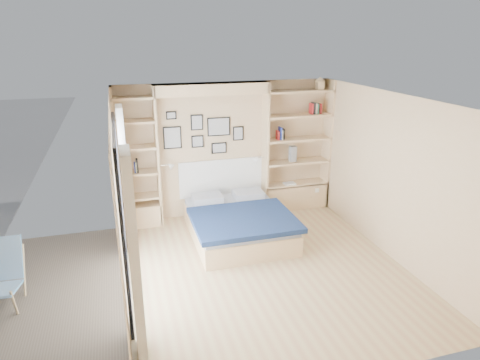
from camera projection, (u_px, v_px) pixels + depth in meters
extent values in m
plane|color=tan|center=(265.00, 269.00, 6.35)|extent=(4.50, 4.50, 0.00)
plane|color=tan|center=(227.00, 150.00, 7.98)|extent=(4.00, 0.00, 4.00)
plane|color=tan|center=(350.00, 272.00, 3.90)|extent=(4.00, 0.00, 4.00)
plane|color=tan|center=(118.00, 205.00, 5.42)|extent=(0.00, 4.50, 4.50)
plane|color=tan|center=(392.00, 177.00, 6.47)|extent=(0.00, 4.50, 4.50)
plane|color=white|center=(269.00, 99.00, 5.53)|extent=(4.50, 4.50, 0.00)
cube|color=#E8C38A|center=(157.00, 157.00, 7.48)|extent=(0.04, 0.35, 2.50)
cube|color=#E8C38A|center=(265.00, 149.00, 8.01)|extent=(0.04, 0.35, 2.50)
cube|color=#E8C38A|center=(212.00, 89.00, 7.37)|extent=(2.00, 0.35, 0.20)
cube|color=#E8C38A|center=(327.00, 144.00, 8.35)|extent=(0.04, 0.35, 2.50)
cube|color=#E8C38A|center=(117.00, 161.00, 7.30)|extent=(0.04, 0.35, 2.50)
cube|color=#E8C38A|center=(295.00, 195.00, 8.51)|extent=(1.30, 0.35, 0.50)
cube|color=#E8C38A|center=(141.00, 215.00, 7.73)|extent=(0.70, 0.35, 0.40)
cube|color=black|center=(113.00, 129.00, 5.10)|extent=(0.04, 2.08, 0.06)
cube|color=black|center=(129.00, 288.00, 5.82)|extent=(0.04, 2.08, 0.06)
cube|color=black|center=(125.00, 253.00, 4.55)|extent=(0.04, 0.06, 2.20)
cube|color=black|center=(120.00, 189.00, 6.40)|extent=(0.04, 0.06, 2.20)
cube|color=silver|center=(121.00, 214.00, 5.46)|extent=(0.01, 2.00, 2.20)
cube|color=white|center=(134.00, 260.00, 4.30)|extent=(0.10, 0.45, 2.30)
cube|color=white|center=(125.00, 180.00, 6.66)|extent=(0.10, 0.45, 2.30)
cube|color=#E8C38A|center=(295.00, 184.00, 8.43)|extent=(1.30, 0.35, 0.04)
cube|color=#E8C38A|center=(296.00, 162.00, 8.28)|extent=(1.30, 0.35, 0.04)
cube|color=#E8C38A|center=(297.00, 139.00, 8.13)|extent=(1.30, 0.35, 0.04)
cube|color=#E8C38A|center=(298.00, 116.00, 7.99)|extent=(1.30, 0.35, 0.04)
cube|color=#E8C38A|center=(300.00, 91.00, 7.84)|extent=(1.30, 0.35, 0.04)
cube|color=#E8C38A|center=(140.00, 197.00, 7.62)|extent=(0.70, 0.35, 0.04)
cube|color=#E8C38A|center=(138.00, 173.00, 7.47)|extent=(0.70, 0.35, 0.04)
cube|color=#E8C38A|center=(136.00, 148.00, 7.33)|extent=(0.70, 0.35, 0.04)
cube|color=#E8C38A|center=(134.00, 122.00, 7.18)|extent=(0.70, 0.35, 0.04)
cube|color=#E8C38A|center=(132.00, 98.00, 7.05)|extent=(0.70, 0.35, 0.04)
cube|color=#E8C38A|center=(238.00, 228.00, 7.29)|extent=(1.54, 1.93, 0.34)
cube|color=#999CA7|center=(238.00, 216.00, 7.22)|extent=(1.50, 1.89, 0.10)
cube|color=#132241|center=(244.00, 220.00, 6.90)|extent=(1.64, 1.35, 0.08)
cube|color=#999CA7|center=(207.00, 198.00, 7.69)|extent=(0.53, 0.39, 0.12)
cube|color=#999CA7|center=(248.00, 194.00, 7.89)|extent=(0.53, 0.39, 0.12)
cube|color=white|center=(222.00, 177.00, 8.10)|extent=(1.64, 0.04, 0.70)
cube|color=black|center=(172.00, 138.00, 7.60)|extent=(0.32, 0.02, 0.40)
cube|color=gray|center=(172.00, 138.00, 7.59)|extent=(0.28, 0.01, 0.36)
cube|color=black|center=(197.00, 122.00, 7.64)|extent=(0.22, 0.02, 0.28)
cube|color=gray|center=(197.00, 123.00, 7.63)|extent=(0.18, 0.01, 0.24)
cube|color=black|center=(198.00, 141.00, 7.75)|extent=(0.22, 0.02, 0.22)
cube|color=gray|center=(198.00, 142.00, 7.74)|extent=(0.18, 0.01, 0.18)
cube|color=black|center=(219.00, 127.00, 7.78)|extent=(0.42, 0.02, 0.34)
cube|color=gray|center=(219.00, 127.00, 7.77)|extent=(0.38, 0.01, 0.30)
cube|color=black|center=(219.00, 148.00, 7.91)|extent=(0.28, 0.02, 0.20)
cube|color=gray|center=(219.00, 148.00, 7.90)|extent=(0.24, 0.01, 0.16)
cube|color=black|center=(238.00, 133.00, 7.92)|extent=(0.20, 0.02, 0.26)
cube|color=gray|center=(238.00, 134.00, 7.91)|extent=(0.16, 0.01, 0.22)
cube|color=black|center=(171.00, 115.00, 7.47)|extent=(0.18, 0.02, 0.14)
cube|color=gray|center=(171.00, 115.00, 7.46)|extent=(0.14, 0.01, 0.10)
cylinder|color=silver|center=(166.00, 165.00, 7.49)|extent=(0.20, 0.02, 0.02)
cone|color=white|center=(172.00, 166.00, 7.53)|extent=(0.13, 0.12, 0.15)
cylinder|color=silver|center=(259.00, 158.00, 7.95)|extent=(0.20, 0.02, 0.02)
cone|color=white|center=(254.00, 159.00, 7.93)|extent=(0.13, 0.12, 0.15)
cube|color=#A51E1E|center=(278.00, 135.00, 7.99)|extent=(0.02, 0.15, 0.17)
cube|color=navy|center=(280.00, 133.00, 7.99)|extent=(0.03, 0.15, 0.24)
cube|color=black|center=(283.00, 134.00, 8.01)|extent=(0.03, 0.15, 0.20)
cube|color=#BFB28C|center=(282.00, 135.00, 8.01)|extent=(0.04, 0.15, 0.18)
cube|color=#A51E1E|center=(311.00, 109.00, 8.01)|extent=(0.02, 0.15, 0.20)
cube|color=black|center=(313.00, 108.00, 8.02)|extent=(0.03, 0.15, 0.22)
cube|color=tan|center=(315.00, 108.00, 8.03)|extent=(0.04, 0.15, 0.20)
cube|color=#26593F|center=(317.00, 108.00, 8.04)|extent=(0.03, 0.15, 0.20)
cube|color=#A51E1E|center=(319.00, 108.00, 8.06)|extent=(0.03, 0.15, 0.19)
cube|color=navy|center=(135.00, 167.00, 7.42)|extent=(0.02, 0.15, 0.17)
cube|color=black|center=(137.00, 166.00, 7.42)|extent=(0.03, 0.15, 0.23)
cube|color=#B5B682|center=(136.00, 167.00, 7.43)|extent=(0.03, 0.15, 0.18)
cube|color=#E8C38A|center=(320.00, 85.00, 7.91)|extent=(0.13, 0.13, 0.15)
cone|color=#E8C38A|center=(320.00, 79.00, 7.87)|extent=(0.20, 0.20, 0.08)
cube|color=slate|center=(293.00, 154.00, 8.20)|extent=(0.12, 0.12, 0.30)
cube|color=white|center=(289.00, 184.00, 8.33)|extent=(0.22, 0.16, 0.03)
cylinder|color=tan|center=(14.00, 303.00, 5.19)|extent=(0.04, 0.14, 0.41)
cylinder|color=tan|center=(24.00, 271.00, 5.68)|extent=(0.05, 0.34, 0.68)
cube|color=#2873B6|center=(3.00, 258.00, 5.59)|extent=(0.48, 0.25, 0.55)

